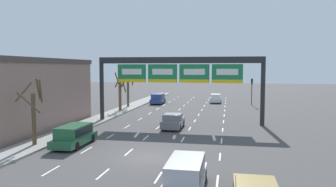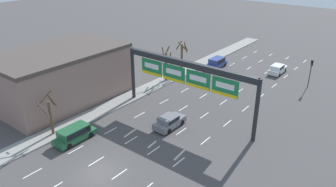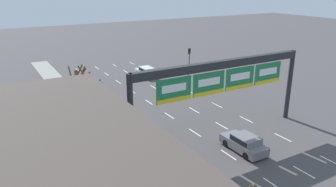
# 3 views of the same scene
# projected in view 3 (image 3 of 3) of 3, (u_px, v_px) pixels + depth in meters

# --- Properties ---
(lane_dashes) EXTENTS (10.02, 67.00, 0.01)m
(lane_dashes) POSITION_uv_depth(u_px,v_px,m) (225.00, 139.00, 30.58)
(lane_dashes) COLOR white
(lane_dashes) RESTS_ON ground_plane
(sign_gantry) EXTENTS (18.58, 0.70, 7.36)m
(sign_gantry) POSITION_uv_depth(u_px,v_px,m) (223.00, 76.00, 29.31)
(sign_gantry) COLOR #232628
(sign_gantry) RESTS_ON ground_plane
(suv_blue) EXTENTS (1.99, 4.31, 1.72)m
(suv_blue) POSITION_uv_depth(u_px,v_px,m) (93.00, 86.00, 43.14)
(suv_blue) COLOR navy
(suv_blue) RESTS_ON ground_plane
(car_grey) EXTENTS (1.91, 4.31, 1.49)m
(car_grey) POSITION_uv_depth(u_px,v_px,m) (244.00, 143.00, 28.15)
(car_grey) COLOR slate
(car_grey) RESTS_ON ground_plane
(car_white) EXTENTS (1.84, 4.49, 1.52)m
(car_white) POSITION_uv_depth(u_px,v_px,m) (146.00, 72.00, 50.79)
(car_white) COLOR silver
(car_white) RESTS_ON ground_plane
(traffic_light_near_gantry) EXTENTS (0.30, 0.35, 4.38)m
(traffic_light_near_gantry) POSITION_uv_depth(u_px,v_px,m) (189.00, 56.00, 50.36)
(traffic_light_near_gantry) COLOR black
(traffic_light_near_gantry) RESTS_ON ground_plane
(tree_bare_closest) EXTENTS (1.90, 2.15, 5.45)m
(tree_bare_closest) POSITION_uv_depth(u_px,v_px,m) (78.00, 85.00, 36.03)
(tree_bare_closest) COLOR brown
(tree_bare_closest) RESTS_ON sidewalk_left
(tree_bare_third) EXTENTS (1.87, 1.76, 5.41)m
(tree_bare_third) POSITION_uv_depth(u_px,v_px,m) (93.00, 99.00, 32.46)
(tree_bare_third) COLOR brown
(tree_bare_third) RESTS_ON sidewalk_left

